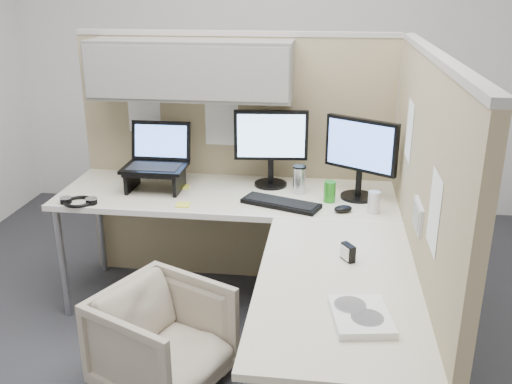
# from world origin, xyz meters

# --- Properties ---
(ground) EXTENTS (4.50, 4.50, 0.00)m
(ground) POSITION_xyz_m (0.00, 0.00, 0.00)
(ground) COLOR #2A2A2E
(ground) RESTS_ON ground
(partition_back) EXTENTS (2.00, 0.36, 1.63)m
(partition_back) POSITION_xyz_m (-0.22, 0.83, 1.10)
(partition_back) COLOR tan
(partition_back) RESTS_ON ground
(partition_right) EXTENTS (0.07, 2.03, 1.63)m
(partition_right) POSITION_xyz_m (0.90, -0.07, 0.82)
(partition_right) COLOR tan
(partition_right) RESTS_ON ground
(desk) EXTENTS (2.00, 1.98, 0.73)m
(desk) POSITION_xyz_m (0.12, 0.13, 0.69)
(desk) COLOR beige
(desk) RESTS_ON ground
(office_chair) EXTENTS (0.70, 0.72, 0.57)m
(office_chair) POSITION_xyz_m (-0.29, -0.29, 0.28)
(office_chair) COLOR #B5A690
(office_chair) RESTS_ON ground
(monitor_left) EXTENTS (0.44, 0.20, 0.47)m
(monitor_left) POSITION_xyz_m (0.13, 0.70, 1.00)
(monitor_left) COLOR black
(monitor_left) RESTS_ON desk
(monitor_right) EXTENTS (0.39, 0.26, 0.47)m
(monitor_right) POSITION_xyz_m (0.65, 0.55, 1.00)
(monitor_right) COLOR black
(monitor_right) RESTS_ON desk
(laptop_station) EXTENTS (0.37, 0.31, 0.38)m
(laptop_station) POSITION_xyz_m (-0.54, 0.57, 0.88)
(laptop_station) COLOR black
(laptop_station) RESTS_ON desk
(keyboard) EXTENTS (0.46, 0.29, 0.02)m
(keyboard) POSITION_xyz_m (0.22, 0.38, 0.74)
(keyboard) COLOR black
(keyboard) RESTS_ON desk
(mouse) EXTENTS (0.12, 0.10, 0.04)m
(mouse) POSITION_xyz_m (0.57, 0.32, 0.75)
(mouse) COLOR black
(mouse) RESTS_ON desk
(travel_mug) EXTENTS (0.08, 0.08, 0.17)m
(travel_mug) POSITION_xyz_m (0.31, 0.59, 0.81)
(travel_mug) COLOR silver
(travel_mug) RESTS_ON desk
(soda_can_green) EXTENTS (0.07, 0.07, 0.12)m
(soda_can_green) POSITION_xyz_m (0.73, 0.34, 0.79)
(soda_can_green) COLOR silver
(soda_can_green) RESTS_ON desk
(soda_can_silver) EXTENTS (0.07, 0.07, 0.12)m
(soda_can_silver) POSITION_xyz_m (0.49, 0.47, 0.79)
(soda_can_silver) COLOR #268C1E
(soda_can_silver) RESTS_ON desk
(sticky_note_a) EXTENTS (0.08, 0.08, 0.01)m
(sticky_note_a) POSITION_xyz_m (-0.32, 0.30, 0.73)
(sticky_note_a) COLOR yellow
(sticky_note_a) RESTS_ON desk
(sticky_note_c) EXTENTS (0.09, 0.09, 0.01)m
(sticky_note_c) POSITION_xyz_m (-0.39, 0.59, 0.73)
(sticky_note_c) COLOR yellow
(sticky_note_c) RESTS_ON desk
(headphones) EXTENTS (0.21, 0.18, 0.03)m
(headphones) POSITION_xyz_m (-0.91, 0.25, 0.74)
(headphones) COLOR black
(headphones) RESTS_ON desk
(paper_stack) EXTENTS (0.25, 0.29, 0.03)m
(paper_stack) POSITION_xyz_m (0.62, -0.73, 0.75)
(paper_stack) COLOR white
(paper_stack) RESTS_ON desk
(desk_clock) EXTENTS (0.07, 0.08, 0.08)m
(desk_clock) POSITION_xyz_m (0.58, -0.25, 0.77)
(desk_clock) COLOR black
(desk_clock) RESTS_ON desk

